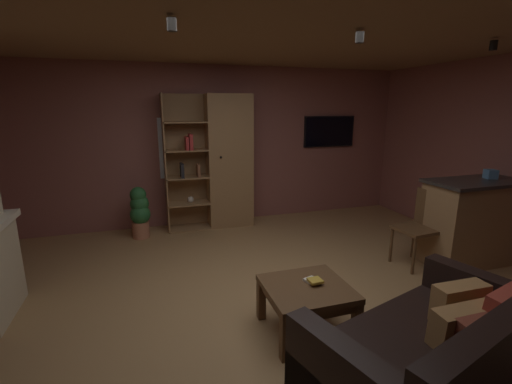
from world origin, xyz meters
name	(u,v)px	position (x,y,z in m)	size (l,w,h in m)	color
floor	(268,307)	(0.00, 0.00, -0.01)	(6.59, 5.53, 0.02)	#A37A4C
wall_back	(212,146)	(0.00, 2.80, 1.26)	(6.71, 0.06, 2.53)	#8E544C
ceiling	(271,23)	(0.00, 0.00, 2.54)	(6.59, 5.53, 0.02)	#8E6B47
window_pane_back	(181,148)	(-0.50, 2.76, 1.26)	(0.68, 0.01, 0.94)	white
bookshelf_cabinet	(224,162)	(0.13, 2.52, 1.03)	(1.35, 0.41, 2.08)	#997047
kitchen_bar_counter	(481,221)	(2.85, 0.22, 0.52)	(1.46, 0.60, 1.04)	#997047
tissue_box	(491,174)	(2.94, 0.26, 1.09)	(0.12, 0.12, 0.11)	#598CBF
leather_couch	(437,362)	(0.65, -1.39, 0.30)	(1.81, 1.34, 0.84)	black
coffee_table	(307,295)	(0.18, -0.45, 0.34)	(0.70, 0.66, 0.42)	brown
table_book_0	(311,280)	(0.25, -0.38, 0.43)	(0.11, 0.09, 0.02)	beige
table_book_1	(315,281)	(0.26, -0.44, 0.45)	(0.11, 0.11, 0.02)	gold
dining_chair	(421,223)	(2.06, 0.34, 0.53)	(0.45, 0.45, 0.92)	brown
potted_floor_plant	(140,211)	(-1.18, 2.31, 0.40)	(0.29, 0.31, 0.76)	#B77051
wall_mounted_tv	(329,131)	(2.09, 2.73, 1.46)	(0.95, 0.06, 0.53)	black
track_light_spot_1	(172,25)	(-0.79, -0.08, 2.46)	(0.07, 0.07, 0.09)	black
track_light_spot_2	(360,37)	(0.77, -0.08, 2.46)	(0.07, 0.07, 0.09)	black
track_light_spot_3	(494,45)	(2.23, -0.12, 2.46)	(0.07, 0.07, 0.09)	black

